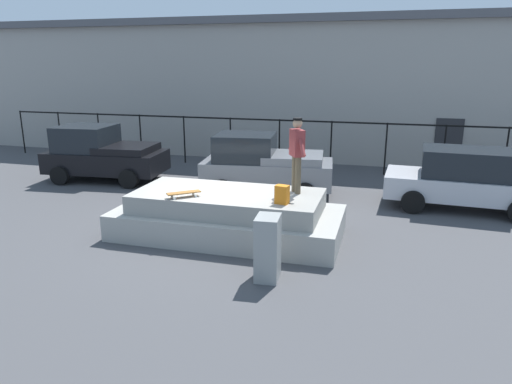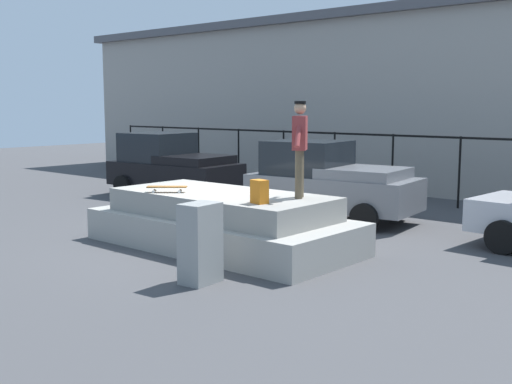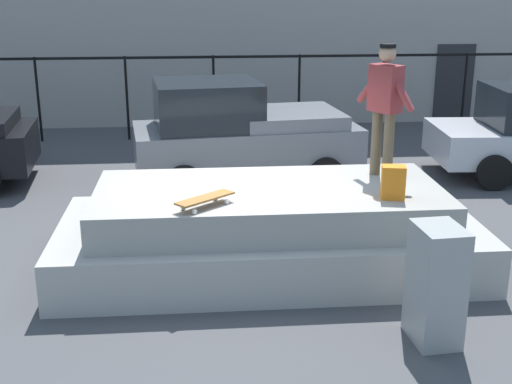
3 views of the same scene
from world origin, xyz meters
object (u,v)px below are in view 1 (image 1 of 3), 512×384
(car_silver_sedan_far, at_px, (465,179))
(utility_box, at_px, (268,248))
(car_grey_pickup_mid, at_px, (263,165))
(backpack, at_px, (282,195))
(skateboarder, at_px, (297,150))
(skateboard, at_px, (184,193))
(car_black_pickup_near, at_px, (102,154))

(car_silver_sedan_far, xyz_separation_m, utility_box, (-4.22, -5.88, -0.24))
(car_grey_pickup_mid, height_order, utility_box, car_grey_pickup_mid)
(backpack, bearing_deg, skateboarder, 94.69)
(skateboarder, height_order, skateboard, skateboarder)
(car_black_pickup_near, relative_size, car_silver_sedan_far, 0.95)
(skateboard, bearing_deg, car_silver_sedan_far, 34.63)
(car_silver_sedan_far, bearing_deg, skateboard, -145.37)
(skateboard, distance_m, car_grey_pickup_mid, 4.53)
(car_black_pickup_near, bearing_deg, backpack, -31.58)
(car_black_pickup_near, height_order, car_silver_sedan_far, car_black_pickup_near)
(skateboard, relative_size, utility_box, 0.57)
(car_black_pickup_near, xyz_separation_m, car_silver_sedan_far, (11.78, -0.21, -0.07))
(skateboarder, xyz_separation_m, skateboard, (-2.37, -1.10, -0.91))
(car_grey_pickup_mid, bearing_deg, car_black_pickup_near, 177.59)
(skateboard, xyz_separation_m, utility_box, (2.32, -1.36, -0.55))
(skateboarder, distance_m, utility_box, 2.86)
(skateboard, height_order, car_grey_pickup_mid, car_grey_pickup_mid)
(car_black_pickup_near, bearing_deg, utility_box, -38.85)
(backpack, relative_size, car_silver_sedan_far, 0.09)
(utility_box, bearing_deg, backpack, 87.87)
(skateboard, xyz_separation_m, car_silver_sedan_far, (6.54, 4.52, -0.31))
(car_black_pickup_near, distance_m, car_grey_pickup_mid, 5.93)
(skateboard, relative_size, car_silver_sedan_far, 0.16)
(skateboarder, xyz_separation_m, car_black_pickup_near, (-7.61, 3.63, -1.15))
(skateboard, xyz_separation_m, car_grey_pickup_mid, (0.69, 4.48, -0.24))
(skateboarder, height_order, backpack, skateboarder)
(skateboard, height_order, car_silver_sedan_far, car_silver_sedan_far)
(car_black_pickup_near, xyz_separation_m, utility_box, (7.56, -6.08, -0.31))
(skateboarder, relative_size, skateboard, 2.45)
(car_grey_pickup_mid, relative_size, car_silver_sedan_far, 0.96)
(car_grey_pickup_mid, xyz_separation_m, utility_box, (1.64, -5.84, -0.31))
(car_black_pickup_near, height_order, car_grey_pickup_mid, car_black_pickup_near)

